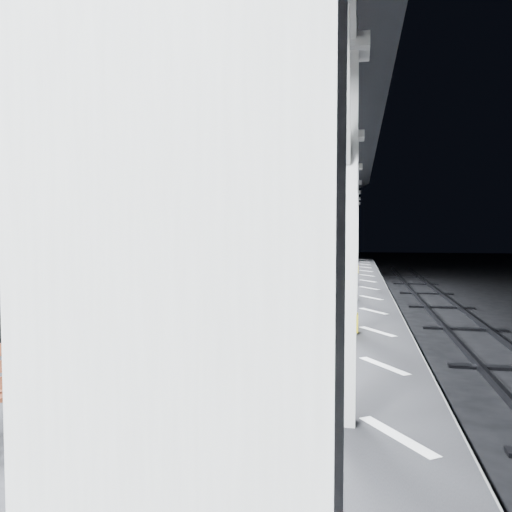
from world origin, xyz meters
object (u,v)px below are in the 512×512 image
(bench_far, at_px, (301,282))
(bench_near, at_px, (50,375))
(bench_extra, at_px, (320,257))
(bench_mid, at_px, (235,325))

(bench_far, bearing_deg, bench_near, -79.91)
(bench_near, bearing_deg, bench_extra, 103.41)
(bench_near, distance_m, bench_far, 8.46)
(bench_near, bearing_deg, bench_mid, 82.35)
(bench_far, relative_size, bench_extra, 0.89)
(bench_near, height_order, bench_far, bench_near)
(bench_near, bearing_deg, bench_far, 97.78)
(bench_near, xyz_separation_m, bench_extra, (0.85, 19.13, 0.04))
(bench_near, relative_size, bench_far, 1.03)
(bench_far, height_order, bench_extra, bench_extra)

